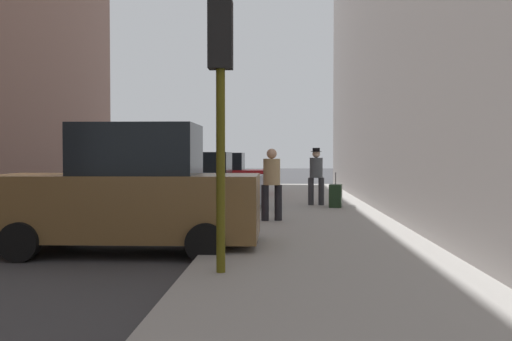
{
  "coord_description": "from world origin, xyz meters",
  "views": [
    {
      "loc": [
        5.32,
        -10.47,
        1.72
      ],
      "look_at": [
        4.65,
        3.93,
        1.32
      ],
      "focal_mm": 40.0,
      "sensor_mm": 36.0,
      "label": 1
    }
  ],
  "objects_px": {
    "fire_hydrant": "(245,208)",
    "pedestrian_with_beanie": "(316,173)",
    "parked_gray_coupe": "(192,184)",
    "rolling_suitcase": "(336,196)",
    "parked_bronze_suv": "(130,194)",
    "traffic_light": "(221,76)",
    "pedestrian_in_tan_coat": "(272,180)",
    "parked_red_hatchback": "(216,176)"
  },
  "relations": [
    {
      "from": "parked_red_hatchback",
      "to": "fire_hydrant",
      "type": "xyz_separation_m",
      "value": [
        1.8,
        -9.8,
        -0.35
      ]
    },
    {
      "from": "parked_red_hatchback",
      "to": "traffic_light",
      "type": "xyz_separation_m",
      "value": [
        1.85,
        -15.23,
        1.91
      ]
    },
    {
      "from": "pedestrian_in_tan_coat",
      "to": "rolling_suitcase",
      "type": "relative_size",
      "value": 1.64
    },
    {
      "from": "traffic_light",
      "to": "pedestrian_in_tan_coat",
      "type": "distance_m",
      "value": 6.22
    },
    {
      "from": "traffic_light",
      "to": "fire_hydrant",
      "type": "bearing_deg",
      "value": 90.53
    },
    {
      "from": "rolling_suitcase",
      "to": "pedestrian_with_beanie",
      "type": "bearing_deg",
      "value": 127.17
    },
    {
      "from": "parked_bronze_suv",
      "to": "parked_gray_coupe",
      "type": "distance_m",
      "value": 6.94
    },
    {
      "from": "pedestrian_with_beanie",
      "to": "pedestrian_in_tan_coat",
      "type": "bearing_deg",
      "value": -107.03
    },
    {
      "from": "parked_gray_coupe",
      "to": "fire_hydrant",
      "type": "distance_m",
      "value": 4.21
    },
    {
      "from": "traffic_light",
      "to": "parked_red_hatchback",
      "type": "bearing_deg",
      "value": 96.94
    },
    {
      "from": "rolling_suitcase",
      "to": "parked_red_hatchback",
      "type": "bearing_deg",
      "value": 126.57
    },
    {
      "from": "parked_gray_coupe",
      "to": "pedestrian_with_beanie",
      "type": "bearing_deg",
      "value": 14.86
    },
    {
      "from": "pedestrian_with_beanie",
      "to": "parked_bronze_suv",
      "type": "bearing_deg",
      "value": -115.12
    },
    {
      "from": "pedestrian_with_beanie",
      "to": "rolling_suitcase",
      "type": "xyz_separation_m",
      "value": [
        0.54,
        -0.71,
        -0.65
      ]
    },
    {
      "from": "fire_hydrant",
      "to": "traffic_light",
      "type": "bearing_deg",
      "value": -89.47
    },
    {
      "from": "pedestrian_in_tan_coat",
      "to": "pedestrian_with_beanie",
      "type": "bearing_deg",
      "value": 72.97
    },
    {
      "from": "parked_red_hatchback",
      "to": "parked_gray_coupe",
      "type": "bearing_deg",
      "value": -90.0
    },
    {
      "from": "fire_hydrant",
      "to": "parked_red_hatchback",
      "type": "bearing_deg",
      "value": 100.43
    },
    {
      "from": "traffic_light",
      "to": "pedestrian_in_tan_coat",
      "type": "bearing_deg",
      "value": 84.63
    },
    {
      "from": "parked_bronze_suv",
      "to": "parked_gray_coupe",
      "type": "relative_size",
      "value": 1.09
    },
    {
      "from": "parked_gray_coupe",
      "to": "rolling_suitcase",
      "type": "bearing_deg",
      "value": 3.72
    },
    {
      "from": "fire_hydrant",
      "to": "pedestrian_in_tan_coat",
      "type": "height_order",
      "value": "pedestrian_in_tan_coat"
    },
    {
      "from": "traffic_light",
      "to": "parked_gray_coupe",
      "type": "bearing_deg",
      "value": 101.36
    },
    {
      "from": "fire_hydrant",
      "to": "rolling_suitcase",
      "type": "xyz_separation_m",
      "value": [
        2.45,
        4.07,
        -0.01
      ]
    },
    {
      "from": "pedestrian_with_beanie",
      "to": "rolling_suitcase",
      "type": "relative_size",
      "value": 1.71
    },
    {
      "from": "fire_hydrant",
      "to": "rolling_suitcase",
      "type": "distance_m",
      "value": 4.75
    },
    {
      "from": "parked_gray_coupe",
      "to": "pedestrian_with_beanie",
      "type": "height_order",
      "value": "pedestrian_with_beanie"
    },
    {
      "from": "parked_red_hatchback",
      "to": "fire_hydrant",
      "type": "height_order",
      "value": "parked_red_hatchback"
    },
    {
      "from": "fire_hydrant",
      "to": "pedestrian_with_beanie",
      "type": "height_order",
      "value": "pedestrian_with_beanie"
    },
    {
      "from": "pedestrian_with_beanie",
      "to": "pedestrian_in_tan_coat",
      "type": "distance_m",
      "value": 4.43
    },
    {
      "from": "parked_gray_coupe",
      "to": "traffic_light",
      "type": "distance_m",
      "value": 9.6
    },
    {
      "from": "pedestrian_with_beanie",
      "to": "pedestrian_in_tan_coat",
      "type": "xyz_separation_m",
      "value": [
        -1.3,
        -4.24,
        -0.03
      ]
    },
    {
      "from": "fire_hydrant",
      "to": "pedestrian_with_beanie",
      "type": "bearing_deg",
      "value": 68.2
    },
    {
      "from": "parked_red_hatchback",
      "to": "pedestrian_in_tan_coat",
      "type": "bearing_deg",
      "value": -75.39
    },
    {
      "from": "fire_hydrant",
      "to": "rolling_suitcase",
      "type": "bearing_deg",
      "value": 58.96
    },
    {
      "from": "rolling_suitcase",
      "to": "parked_bronze_suv",
      "type": "bearing_deg",
      "value": -120.52
    },
    {
      "from": "traffic_light",
      "to": "pedestrian_with_beanie",
      "type": "xyz_separation_m",
      "value": [
        1.86,
        10.21,
        -1.62
      ]
    },
    {
      "from": "parked_bronze_suv",
      "to": "rolling_suitcase",
      "type": "distance_m",
      "value": 8.39
    },
    {
      "from": "parked_bronze_suv",
      "to": "fire_hydrant",
      "type": "bearing_deg",
      "value": 60.16
    },
    {
      "from": "traffic_light",
      "to": "pedestrian_in_tan_coat",
      "type": "relative_size",
      "value": 2.11
    },
    {
      "from": "rolling_suitcase",
      "to": "pedestrian_in_tan_coat",
      "type": "bearing_deg",
      "value": -117.48
    },
    {
      "from": "traffic_light",
      "to": "rolling_suitcase",
      "type": "distance_m",
      "value": 10.06
    }
  ]
}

